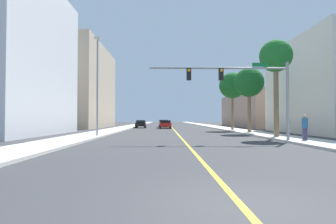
{
  "coord_description": "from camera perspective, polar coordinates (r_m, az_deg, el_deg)",
  "views": [
    {
      "loc": [
        -1.45,
        -4.97,
        1.63
      ],
      "look_at": [
        -1.11,
        19.03,
        2.24
      ],
      "focal_mm": 28.59,
      "sensor_mm": 36.0,
      "label": 1
    }
  ],
  "objects": [
    {
      "name": "sidewalk_left",
      "position": [
        47.53,
        -9.39,
        -3.32
      ],
      "size": [
        3.24,
        168.0,
        0.15
      ],
      "primitive_type": "cube",
      "color": "beige",
      "rests_on": "ground"
    },
    {
      "name": "lane_marking_center",
      "position": [
        47.02,
        0.97,
        -3.45
      ],
      "size": [
        0.16,
        144.0,
        0.01
      ],
      "primitive_type": "cube",
      "color": "yellow",
      "rests_on": "ground"
    },
    {
      "name": "car_red",
      "position": [
        45.4,
        -0.59,
        -2.6
      ],
      "size": [
        2.02,
        4.24,
        1.39
      ],
      "rotation": [
        0.0,
        0.0,
        0.02
      ],
      "color": "red",
      "rests_on": "ground"
    },
    {
      "name": "palm_near",
      "position": [
        24.8,
        21.99,
        10.64
      ],
      "size": [
        2.71,
        2.71,
        8.18
      ],
      "color": "brown",
      "rests_on": "sidewalk_right"
    },
    {
      "name": "sidewalk_right",
      "position": [
        48.04,
        11.21,
        -3.3
      ],
      "size": [
        3.24,
        168.0,
        0.15
      ],
      "primitive_type": "cube",
      "color": "beige",
      "rests_on": "ground"
    },
    {
      "name": "palm_far",
      "position": [
        38.27,
        13.53,
        5.46
      ],
      "size": [
        3.61,
        3.61,
        7.92
      ],
      "color": "brown",
      "rests_on": "sidewalk_right"
    },
    {
      "name": "street_lamp",
      "position": [
        24.76,
        -14.83,
        6.37
      ],
      "size": [
        0.56,
        0.28,
        8.81
      ],
      "color": "gray",
      "rests_on": "sidewalk_left"
    },
    {
      "name": "car_silver",
      "position": [
        52.48,
        -0.97,
        -2.43
      ],
      "size": [
        2.01,
        3.86,
        1.44
      ],
      "rotation": [
        0.0,
        0.0,
        0.03
      ],
      "color": "#BCBCC1",
      "rests_on": "ground"
    },
    {
      "name": "traffic_signal_mast",
      "position": [
        19.78,
        15.67,
        6.14
      ],
      "size": [
        9.9,
        0.36,
        5.53
      ],
      "color": "gray",
      "rests_on": "sidewalk_right"
    },
    {
      "name": "building_right_far",
      "position": [
        58.45,
        21.87,
        0.34
      ],
      "size": [
        16.47,
        24.58,
        6.73
      ],
      "primitive_type": "cube",
      "color": "gray",
      "rests_on": "ground"
    },
    {
      "name": "palm_mid",
      "position": [
        31.31,
        16.9,
        5.96
      ],
      "size": [
        3.25,
        3.25,
        7.19
      ],
      "color": "brown",
      "rests_on": "sidewalk_right"
    },
    {
      "name": "car_black",
      "position": [
        48.54,
        -5.8,
        -2.52
      ],
      "size": [
        1.83,
        3.94,
        1.39
      ],
      "rotation": [
        0.0,
        0.0,
        3.15
      ],
      "color": "black",
      "rests_on": "ground"
    },
    {
      "name": "pedestrian",
      "position": [
        21.05,
        27.15,
        -2.9
      ],
      "size": [
        0.38,
        0.38,
        1.78
      ],
      "rotation": [
        0.0,
        0.0,
        0.49
      ],
      "color": "#3F3859",
      "rests_on": "sidewalk_right"
    },
    {
      "name": "ground",
      "position": [
        47.02,
        0.97,
        -3.46
      ],
      "size": [
        192.0,
        192.0,
        0.0
      ],
      "primitive_type": "plane",
      "color": "#38383A"
    },
    {
      "name": "building_left_far",
      "position": [
        54.67,
        -20.35,
        4.93
      ],
      "size": [
        13.66,
        21.63,
        15.28
      ],
      "primitive_type": "cube",
      "color": "tan",
      "rests_on": "ground"
    }
  ]
}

